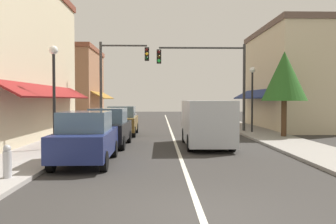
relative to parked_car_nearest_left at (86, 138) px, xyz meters
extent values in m
plane|color=#33302D|center=(3.26, 12.49, -0.88)|extent=(80.00, 80.00, 0.00)
cube|color=#A39E99|center=(-2.24, 12.49, -0.82)|extent=(2.60, 56.00, 0.12)
cube|color=gray|center=(8.76, 12.49, -0.82)|extent=(2.60, 56.00, 0.12)
cube|color=silver|center=(3.26, 12.49, -0.88)|extent=(0.14, 52.00, 0.01)
cube|color=slate|center=(-3.60, 6.49, 0.52)|extent=(0.08, 10.64, 1.80)
cube|color=maroon|center=(-2.99, 6.49, 1.72)|extent=(1.27, 11.76, 0.73)
cube|color=slate|center=(-3.60, 3.41, 5.09)|extent=(0.08, 1.10, 1.30)
cube|color=slate|center=(-3.60, 9.57, 5.09)|extent=(0.08, 1.10, 1.30)
cube|color=beige|center=(12.45, 14.49, 2.66)|extent=(4.77, 10.00, 7.07)
cube|color=brown|center=(12.45, 14.49, 6.39)|extent=(4.97, 10.20, 0.40)
cube|color=slate|center=(10.12, 14.49, 0.52)|extent=(0.08, 7.60, 1.80)
cube|color=navy|center=(9.51, 14.49, 1.72)|extent=(1.27, 8.40, 0.73)
cube|color=slate|center=(10.12, 12.29, 4.21)|extent=(0.08, 1.10, 1.30)
cube|color=slate|center=(10.12, 16.69, 4.21)|extent=(0.08, 1.10, 1.30)
cube|color=#9E6B4C|center=(-5.93, 22.49, 2.45)|extent=(4.77, 8.00, 6.67)
cube|color=brown|center=(-5.93, 22.49, 5.99)|extent=(4.97, 8.20, 0.40)
cube|color=slate|center=(-3.60, 22.49, 0.52)|extent=(0.08, 6.08, 1.80)
cube|color=olive|center=(-2.99, 22.49, 1.72)|extent=(1.27, 6.72, 0.73)
cube|color=slate|center=(-3.60, 20.73, 3.92)|extent=(0.08, 1.10, 1.30)
cube|color=slate|center=(-3.60, 24.25, 3.92)|extent=(0.08, 1.10, 1.30)
cube|color=navy|center=(0.00, 0.03, -0.17)|extent=(1.78, 4.13, 0.80)
cube|color=slate|center=(0.00, -0.07, 0.56)|extent=(1.55, 2.02, 0.66)
cylinder|color=black|center=(-0.81, 1.37, -0.57)|extent=(0.21, 0.62, 0.62)
cylinder|color=black|center=(0.77, 1.39, -0.57)|extent=(0.21, 0.62, 0.62)
cylinder|color=black|center=(-0.77, -1.34, -0.57)|extent=(0.21, 0.62, 0.62)
cylinder|color=black|center=(0.81, -1.32, -0.57)|extent=(0.21, 0.62, 0.62)
cube|color=black|center=(0.12, 4.53, -0.17)|extent=(1.79, 4.13, 0.80)
cube|color=slate|center=(0.12, 4.43, 0.56)|extent=(1.56, 2.03, 0.66)
cylinder|color=black|center=(-0.64, 5.90, -0.57)|extent=(0.21, 0.62, 0.62)
cylinder|color=black|center=(0.94, 5.87, -0.57)|extent=(0.21, 0.62, 0.62)
cylinder|color=black|center=(-0.69, 3.19, -0.57)|extent=(0.21, 0.62, 0.62)
cylinder|color=black|center=(0.89, 3.16, -0.57)|extent=(0.21, 0.62, 0.62)
cube|color=brown|center=(0.20, 9.76, -0.17)|extent=(1.76, 4.12, 0.80)
cube|color=slate|center=(0.20, 9.66, 0.56)|extent=(1.54, 2.02, 0.66)
cylinder|color=black|center=(-0.61, 11.10, -0.57)|extent=(0.21, 0.62, 0.62)
cylinder|color=black|center=(0.97, 11.12, -0.57)|extent=(0.21, 0.62, 0.62)
cylinder|color=black|center=(-0.58, 8.40, -0.57)|extent=(0.21, 0.62, 0.62)
cylinder|color=black|center=(1.00, 8.41, -0.57)|extent=(0.21, 0.62, 0.62)
cube|color=#B2B7BC|center=(4.63, 4.32, 0.29)|extent=(1.97, 5.00, 1.90)
cube|color=slate|center=(4.63, 6.72, 0.72)|extent=(1.73, 0.28, 0.84)
cube|color=black|center=(4.63, 6.90, -0.40)|extent=(1.86, 0.20, 0.24)
cylinder|color=black|center=(3.75, 5.87, -0.52)|extent=(0.24, 0.72, 0.72)
cylinder|color=black|center=(5.51, 5.87, -0.52)|extent=(0.24, 0.72, 0.72)
cylinder|color=black|center=(3.75, 2.77, -0.52)|extent=(0.24, 0.72, 0.72)
cylinder|color=black|center=(5.52, 2.77, -0.52)|extent=(0.24, 0.72, 0.72)
cylinder|color=#333333|center=(8.06, 11.41, 2.03)|extent=(0.18, 0.18, 5.81)
cylinder|color=#333333|center=(5.25, 11.41, 4.69)|extent=(5.62, 0.12, 0.12)
cube|color=black|center=(2.44, 11.23, 4.09)|extent=(0.30, 0.24, 0.90)
sphere|color=#420F0F|center=(2.44, 11.10, 4.37)|extent=(0.20, 0.20, 0.20)
sphere|color=#3D2D0C|center=(2.44, 11.10, 4.09)|extent=(0.20, 0.20, 0.20)
sphere|color=green|center=(2.44, 11.10, 3.81)|extent=(0.20, 0.20, 0.20)
cylinder|color=#333333|center=(-1.54, 12.50, 2.18)|extent=(0.18, 0.18, 6.11)
cylinder|color=#333333|center=(0.04, 12.50, 4.98)|extent=(3.16, 0.12, 0.12)
cube|color=black|center=(1.62, 12.32, 4.38)|extent=(0.30, 0.24, 0.90)
sphere|color=#420F0F|center=(1.62, 12.19, 4.66)|extent=(0.20, 0.20, 0.20)
sphere|color=yellow|center=(1.62, 12.19, 4.38)|extent=(0.20, 0.20, 0.20)
sphere|color=#0C3316|center=(1.62, 12.19, 4.10)|extent=(0.20, 0.20, 0.20)
cylinder|color=black|center=(-1.89, 2.84, 1.14)|extent=(0.12, 0.12, 4.03)
sphere|color=white|center=(-1.89, 2.84, 3.33)|extent=(0.36, 0.36, 0.36)
cylinder|color=black|center=(8.34, 10.40, 1.06)|extent=(0.12, 0.12, 3.87)
sphere|color=white|center=(8.34, 10.40, 3.17)|extent=(0.36, 0.36, 0.36)
cylinder|color=#4C331E|center=(9.42, 7.70, 0.36)|extent=(0.30, 0.30, 2.48)
cone|color=#285B21|center=(9.42, 7.70, 2.60)|extent=(2.50, 2.50, 2.75)
cylinder|color=#B2B2B7|center=(-1.50, -2.66, -0.41)|extent=(0.22, 0.22, 0.70)
sphere|color=#B2B2B7|center=(-1.50, -2.66, 0.01)|extent=(0.20, 0.20, 0.20)
camera|label=1|loc=(2.48, -12.01, 1.29)|focal=38.11mm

